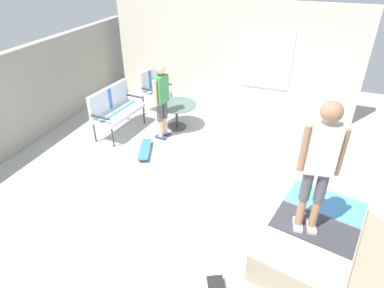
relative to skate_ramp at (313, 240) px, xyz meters
name	(u,v)px	position (x,y,z in m)	size (l,w,h in m)	color
ground_plane	(199,200)	(0.56, 1.79, -0.28)	(12.00, 12.00, 0.10)	#B2B2AD
house_facade	(232,56)	(4.36, 2.28, 1.07)	(0.23, 6.00, 2.59)	beige
skate_ramp	(313,240)	(0.00, 0.00, 0.00)	(2.09, 2.02, 0.45)	tan
patio_bench	(114,106)	(2.11, 4.29, 0.39)	(1.30, 0.67, 1.02)	#38383D
patio_chair_near_house	(153,86)	(3.47, 4.01, 0.39)	(0.73, 0.68, 1.02)	#38383D
patio_table	(177,111)	(2.75, 3.09, 0.18)	(0.90, 0.90, 0.57)	#38383D
person_watching	(161,96)	(2.23, 3.20, 0.73)	(0.47, 0.29, 1.64)	navy
person_skater	(320,160)	(-0.03, 0.15, 1.27)	(0.28, 0.48, 1.77)	silver
skateboard_by_bench	(145,149)	(1.50, 3.27, -0.14)	(0.82, 0.46, 0.10)	#3372B2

